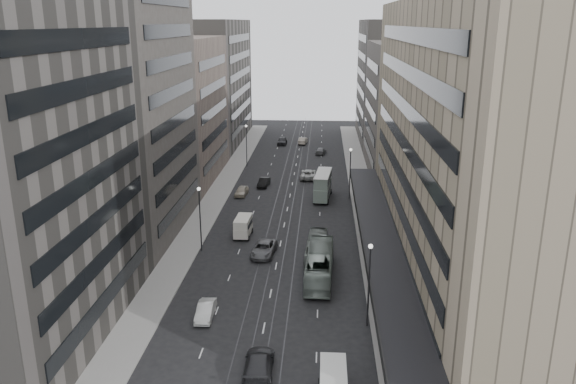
% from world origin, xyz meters
% --- Properties ---
extents(ground, '(220.00, 220.00, 0.00)m').
position_xyz_m(ground, '(0.00, 0.00, 0.00)').
color(ground, black).
rests_on(ground, ground).
extents(sidewalk_right, '(4.00, 125.00, 0.15)m').
position_xyz_m(sidewalk_right, '(12.00, 37.50, 0.07)').
color(sidewalk_right, gray).
rests_on(sidewalk_right, ground).
extents(sidewalk_left, '(4.00, 125.00, 0.15)m').
position_xyz_m(sidewalk_left, '(-12.00, 37.50, 0.07)').
color(sidewalk_left, gray).
rests_on(sidewalk_left, ground).
extents(department_store, '(19.20, 60.00, 30.00)m').
position_xyz_m(department_store, '(21.45, 8.00, 14.95)').
color(department_store, gray).
rests_on(department_store, ground).
extents(building_right_mid, '(15.00, 28.00, 24.00)m').
position_xyz_m(building_right_mid, '(21.50, 52.00, 12.00)').
color(building_right_mid, '#443F3B').
rests_on(building_right_mid, ground).
extents(building_right_far, '(15.00, 32.00, 28.00)m').
position_xyz_m(building_right_far, '(21.50, 82.00, 14.00)').
color(building_right_far, '#5A5751').
rests_on(building_right_far, ground).
extents(building_left_a, '(15.00, 28.00, 30.00)m').
position_xyz_m(building_left_a, '(-21.50, -8.00, 15.00)').
color(building_left_a, '#5A5751').
rests_on(building_left_a, ground).
extents(building_left_b, '(15.00, 26.00, 34.00)m').
position_xyz_m(building_left_b, '(-21.50, 19.00, 17.00)').
color(building_left_b, '#443F3B').
rests_on(building_left_b, ground).
extents(building_left_c, '(15.00, 28.00, 25.00)m').
position_xyz_m(building_left_c, '(-21.50, 46.00, 12.50)').
color(building_left_c, '#716358').
rests_on(building_left_c, ground).
extents(building_left_d, '(15.00, 38.00, 28.00)m').
position_xyz_m(building_left_d, '(-21.50, 79.00, 14.00)').
color(building_left_d, '#5A5751').
rests_on(building_left_d, ground).
extents(lamp_right_near, '(0.44, 0.44, 8.32)m').
position_xyz_m(lamp_right_near, '(9.70, -5.00, 5.20)').
color(lamp_right_near, '#262628').
rests_on(lamp_right_near, ground).
extents(lamp_right_far, '(0.44, 0.44, 8.32)m').
position_xyz_m(lamp_right_far, '(9.70, 35.00, 5.20)').
color(lamp_right_far, '#262628').
rests_on(lamp_right_far, ground).
extents(lamp_left_near, '(0.44, 0.44, 8.32)m').
position_xyz_m(lamp_left_near, '(-9.70, 12.00, 5.20)').
color(lamp_left_near, '#262628').
rests_on(lamp_left_near, ground).
extents(lamp_left_far, '(0.44, 0.44, 8.32)m').
position_xyz_m(lamp_left_far, '(-9.70, 55.00, 5.20)').
color(lamp_left_far, '#262628').
rests_on(lamp_left_far, ground).
extents(bus_near, '(3.20, 11.91, 3.29)m').
position_xyz_m(bus_near, '(5.11, 5.04, 1.65)').
color(bus_near, gray).
rests_on(bus_near, ground).
extents(bus_far, '(2.71, 9.59, 2.64)m').
position_xyz_m(bus_far, '(4.68, 10.24, 1.32)').
color(bus_far, gray).
rests_on(bus_far, ground).
extents(double_decker, '(3.09, 8.13, 4.35)m').
position_xyz_m(double_decker, '(5.38, 34.61, 2.35)').
color(double_decker, slate).
rests_on(double_decker, ground).
extents(vw_microbus, '(2.24, 4.85, 2.62)m').
position_xyz_m(vw_microbus, '(6.31, -16.12, 1.46)').
color(vw_microbus, '#565A5D').
rests_on(vw_microbus, ground).
extents(panel_van, '(2.24, 4.33, 2.68)m').
position_xyz_m(panel_van, '(-5.17, 17.22, 1.48)').
color(panel_van, silver).
rests_on(panel_van, ground).
extents(sedan_1, '(1.63, 4.41, 1.44)m').
position_xyz_m(sedan_1, '(-5.84, -4.35, 0.72)').
color(sedan_1, silver).
rests_on(sedan_1, ground).
extents(sedan_2, '(3.18, 5.86, 1.56)m').
position_xyz_m(sedan_2, '(-1.78, 11.20, 0.78)').
color(sedan_2, '#5A5A5D').
rests_on(sedan_2, ground).
extents(sedan_3, '(2.48, 5.84, 1.68)m').
position_xyz_m(sedan_3, '(0.32, -13.11, 0.84)').
color(sedan_3, '#252527').
rests_on(sedan_3, ground).
extents(sedan_4, '(2.10, 4.49, 1.49)m').
position_xyz_m(sedan_4, '(-7.99, 35.61, 0.74)').
color(sedan_4, '#BDB29D').
rests_on(sedan_4, ground).
extents(sedan_5, '(2.02, 4.60, 1.47)m').
position_xyz_m(sedan_5, '(-4.87, 41.12, 0.74)').
color(sedan_5, black).
rests_on(sedan_5, ground).
extents(sedan_6, '(2.84, 5.94, 1.63)m').
position_xyz_m(sedan_6, '(2.70, 46.93, 0.82)').
color(sedan_6, beige).
rests_on(sedan_6, ground).
extents(sedan_7, '(2.53, 4.93, 1.37)m').
position_xyz_m(sedan_7, '(4.89, 66.91, 0.68)').
color(sedan_7, '#5E5E60').
rests_on(sedan_7, ground).
extents(sedan_8, '(2.15, 5.09, 1.72)m').
position_xyz_m(sedan_8, '(-4.20, 76.34, 0.86)').
color(sedan_8, '#29292B').
rests_on(sedan_8, ground).
extents(sedan_9, '(2.25, 4.89, 1.55)m').
position_xyz_m(sedan_9, '(0.62, 77.17, 0.78)').
color(sedan_9, '#A49887').
rests_on(sedan_9, ground).
extents(pedestrian, '(0.79, 0.57, 2.04)m').
position_xyz_m(pedestrian, '(11.09, -11.13, 1.17)').
color(pedestrian, black).
rests_on(pedestrian, sidewalk_right).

